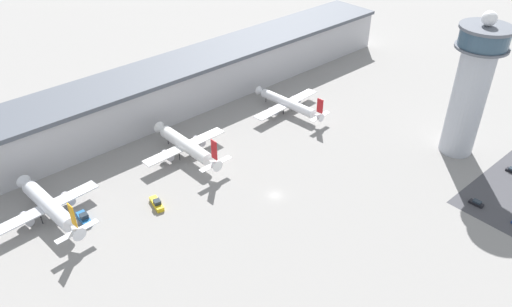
{
  "coord_description": "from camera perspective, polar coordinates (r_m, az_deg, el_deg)",
  "views": [
    {
      "loc": [
        -88.43,
        -89.76,
        100.67
      ],
      "look_at": [
        1.57,
        10.94,
        10.09
      ],
      "focal_mm": 35.0,
      "sensor_mm": 36.0,
      "label": 1
    }
  ],
  "objects": [
    {
      "name": "airplane_gate_bravo",
      "position": [
        178.03,
        -7.99,
        0.9
      ],
      "size": [
        33.1,
        34.83,
        14.42
      ],
      "color": "white",
      "rests_on": "ground"
    },
    {
      "name": "airplane_gate_alpha",
      "position": [
        161.63,
        -22.55,
        -5.57
      ],
      "size": [
        31.7,
        35.27,
        14.7
      ],
      "color": "silver",
      "rests_on": "ground"
    },
    {
      "name": "control_tower",
      "position": [
        184.72,
        23.43,
        7.2
      ],
      "size": [
        17.06,
        17.06,
        51.5
      ],
      "color": "#ADB2BC",
      "rests_on": "ground"
    },
    {
      "name": "airplane_gate_charlie",
      "position": [
        205.69,
        3.68,
        5.72
      ],
      "size": [
        34.3,
        34.86,
        11.86
      ],
      "color": "white",
      "rests_on": "ground"
    },
    {
      "name": "car_yellow_taxi",
      "position": [
        192.49,
        27.24,
        -1.74
      ],
      "size": [
        1.99,
        4.08,
        1.41
      ],
      "color": "black",
      "rests_on": "ground"
    },
    {
      "name": "terminal_building",
      "position": [
        203.95,
        -11.54,
        6.68
      ],
      "size": [
        249.04,
        25.0,
        19.47
      ],
      "color": "#B2B2B7",
      "rests_on": "ground"
    },
    {
      "name": "ground_plane",
      "position": [
        161.28,
        2.18,
        -4.8
      ],
      "size": [
        1000.0,
        1000.0,
        0.0
      ],
      "primitive_type": "plane",
      "color": "gray"
    },
    {
      "name": "car_black_suv",
      "position": [
        171.77,
        23.89,
        -5.2
      ],
      "size": [
        1.94,
        4.51,
        1.59
      ],
      "color": "black",
      "rests_on": "ground"
    },
    {
      "name": "service_truck_catering",
      "position": [
        159.48,
        -11.27,
        -5.65
      ],
      "size": [
        3.73,
        7.63,
        2.72
      ],
      "color": "black",
      "rests_on": "ground"
    },
    {
      "name": "service_truck_fuel",
      "position": [
        159.51,
        -19.05,
        -7.03
      ],
      "size": [
        3.2,
        7.0,
        3.15
      ],
      "color": "black",
      "rests_on": "ground"
    }
  ]
}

